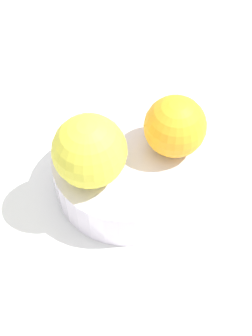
{
  "coord_description": "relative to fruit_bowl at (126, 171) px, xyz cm",
  "views": [
    {
      "loc": [
        19.53,
        23.19,
        44.09
      ],
      "look_at": [
        0.0,
        0.0,
        3.32
      ],
      "focal_mm": 46.29,
      "sensor_mm": 36.0,
      "label": 1
    }
  ],
  "objects": [
    {
      "name": "orange_in_bowl_1",
      "position": [
        4.42,
        -0.58,
        6.82
      ],
      "size": [
        7.87,
        7.87,
        7.87
      ],
      "primitive_type": "sphere",
      "color": "yellow",
      "rests_on": "fruit_bowl"
    },
    {
      "name": "fruit_bowl",
      "position": [
        0.0,
        0.0,
        0.0
      ],
      "size": [
        16.99,
        16.99,
        5.53
      ],
      "color": "silver",
      "rests_on": "ground_plane"
    },
    {
      "name": "ground_plane",
      "position": [
        0.0,
        0.0,
        -3.64
      ],
      "size": [
        110.0,
        110.0,
        2.0
      ],
      "primitive_type": "cube",
      "color": "white"
    },
    {
      "name": "orange_in_bowl_0",
      "position": [
        -5.0,
        2.36,
        6.35
      ],
      "size": [
        6.93,
        6.93,
        6.93
      ],
      "primitive_type": "sphere",
      "color": "#F9A823",
      "rests_on": "fruit_bowl"
    }
  ]
}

